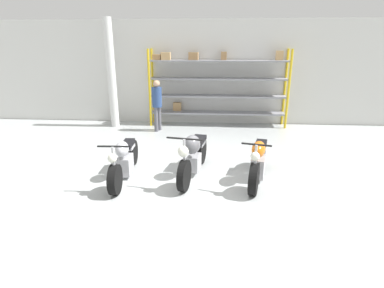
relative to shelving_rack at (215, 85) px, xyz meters
name	(u,v)px	position (x,y,z in m)	size (l,w,h in m)	color
ground_plane	(191,181)	(-0.47, -4.81, -1.44)	(30.00, 30.00, 0.00)	#B2B7B7
back_wall	(202,73)	(-0.47, 0.36, 0.36)	(30.00, 0.08, 3.60)	silver
shelving_rack	(215,85)	(0.00, 0.00, 0.00)	(4.78, 0.63, 2.63)	gold
support_pillar	(111,74)	(-3.50, -0.44, 0.36)	(0.28, 0.28, 3.60)	silver
motorcycle_silver	(124,160)	(-1.90, -4.69, -1.04)	(0.58, 2.13, 0.96)	black
motorcycle_grey	(193,155)	(-0.43, -4.50, -0.95)	(0.74, 2.12, 1.07)	black
motorcycle_orange	(258,161)	(0.94, -4.63, -1.02)	(0.73, 1.96, 1.01)	black
person_browsing	(157,102)	(-1.87, -0.93, -0.46)	(0.42, 0.42, 1.67)	#595960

